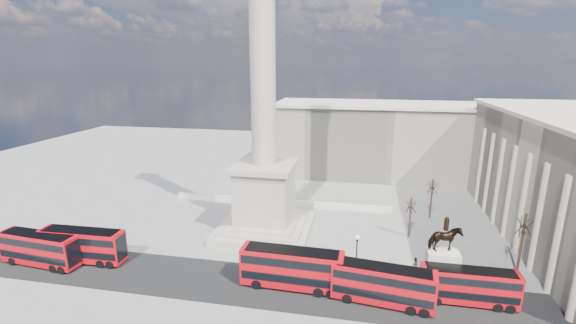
# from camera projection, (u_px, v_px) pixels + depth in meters

# --- Properties ---
(ground) EXTENTS (180.00, 180.00, 0.00)m
(ground) POSITION_uv_depth(u_px,v_px,m) (257.00, 244.00, 55.62)
(ground) COLOR gray
(ground) RESTS_ON ground
(asphalt_road) EXTENTS (120.00, 9.00, 0.01)m
(asphalt_road) POSITION_uv_depth(u_px,v_px,m) (275.00, 287.00, 45.20)
(asphalt_road) COLOR black
(asphalt_road) RESTS_ON ground
(nelsons_column) EXTENTS (14.00, 14.00, 49.85)m
(nelsons_column) POSITION_uv_depth(u_px,v_px,m) (264.00, 150.00, 57.09)
(nelsons_column) COLOR #B8AA99
(nelsons_column) RESTS_ON ground
(balustrade_wall) EXTENTS (40.00, 0.60, 1.10)m
(balustrade_wall) POSITION_uv_depth(u_px,v_px,m) (280.00, 202.00, 70.67)
(balustrade_wall) COLOR beige
(balustrade_wall) RESTS_ON ground
(building_northeast) EXTENTS (51.00, 17.00, 16.60)m
(building_northeast) POSITION_uv_depth(u_px,v_px,m) (388.00, 140.00, 87.78)
(building_northeast) COLOR beige
(building_northeast) RESTS_ON ground
(red_bus_a) EXTENTS (11.19, 2.89, 4.51)m
(red_bus_a) POSITION_uv_depth(u_px,v_px,m) (83.00, 245.00, 50.34)
(red_bus_a) COLOR #B30911
(red_bus_a) RESTS_ON ground
(red_bus_b) EXTENTS (11.96, 3.12, 4.82)m
(red_bus_b) POSITION_uv_depth(u_px,v_px,m) (293.00, 268.00, 44.45)
(red_bus_b) COLOR #B30911
(red_bus_b) RESTS_ON ground
(red_bus_c) EXTENTS (11.14, 3.81, 4.43)m
(red_bus_c) POSITION_uv_depth(u_px,v_px,m) (383.00, 285.00, 41.53)
(red_bus_c) COLOR #B30911
(red_bus_c) RESTS_ON ground
(red_bus_d) EXTENTS (10.07, 2.45, 4.08)m
(red_bus_d) POSITION_uv_depth(u_px,v_px,m) (469.00, 286.00, 41.63)
(red_bus_d) COLOR #B30911
(red_bus_d) RESTS_ON ground
(red_bus_e) EXTENTS (11.01, 3.39, 4.40)m
(red_bus_e) POSITION_uv_depth(u_px,v_px,m) (40.00, 249.00, 49.51)
(red_bus_e) COLOR #B30911
(red_bus_e) RESTS_ON ground
(victorian_lamp) EXTENTS (0.51, 0.51, 5.96)m
(victorian_lamp) POSITION_uv_depth(u_px,v_px,m) (356.00, 254.00, 45.58)
(victorian_lamp) COLOR black
(victorian_lamp) RESTS_ON ground
(equestrian_statue) EXTENTS (4.39, 3.29, 9.04)m
(equestrian_statue) POSITION_uv_depth(u_px,v_px,m) (442.00, 264.00, 43.95)
(equestrian_statue) COLOR beige
(equestrian_statue) RESTS_ON ground
(bare_tree_near) EXTENTS (1.90, 1.90, 8.31)m
(bare_tree_near) POSITION_uv_depth(u_px,v_px,m) (525.00, 224.00, 46.56)
(bare_tree_near) COLOR #332319
(bare_tree_near) RESTS_ON ground
(bare_tree_mid) EXTENTS (1.72, 1.72, 6.53)m
(bare_tree_mid) POSITION_uv_depth(u_px,v_px,m) (411.00, 205.00, 56.72)
(bare_tree_mid) COLOR #332319
(bare_tree_mid) RESTS_ON ground
(bare_tree_far) EXTENTS (1.74, 1.74, 7.11)m
(bare_tree_far) POSITION_uv_depth(u_px,v_px,m) (433.00, 186.00, 63.87)
(bare_tree_far) COLOR #332319
(bare_tree_far) RESTS_ON ground
(pedestrian_walking) EXTENTS (0.65, 0.51, 1.55)m
(pedestrian_walking) POSITION_uv_depth(u_px,v_px,m) (378.00, 269.00, 47.60)
(pedestrian_walking) COLOR black
(pedestrian_walking) RESTS_ON ground
(pedestrian_standing) EXTENTS (1.13, 1.08, 1.84)m
(pedestrian_standing) POSITION_uv_depth(u_px,v_px,m) (415.00, 264.00, 48.41)
(pedestrian_standing) COLOR black
(pedestrian_standing) RESTS_ON ground
(pedestrian_crossing) EXTENTS (1.02, 1.16, 1.88)m
(pedestrian_crossing) POSITION_uv_depth(u_px,v_px,m) (270.00, 259.00, 49.66)
(pedestrian_crossing) COLOR black
(pedestrian_crossing) RESTS_ON ground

